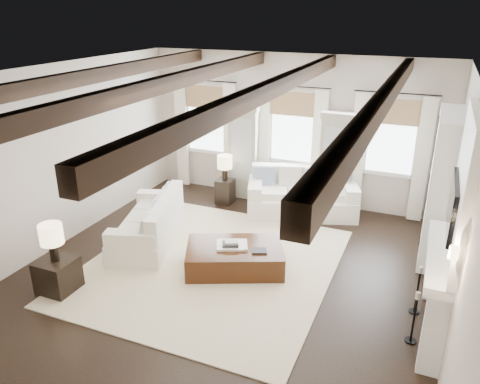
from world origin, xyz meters
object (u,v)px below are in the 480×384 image
at_px(sofa_back, 302,196).
at_px(ottoman, 235,258).
at_px(sofa_left, 151,224).
at_px(side_table_back, 225,191).
at_px(side_table_front, 58,275).

xyz_separation_m(sofa_back, ottoman, (-0.39, -2.65, -0.18)).
xyz_separation_m(sofa_back, sofa_left, (-2.18, -2.37, -0.02)).
bearing_deg(side_table_back, side_table_front, -102.47).
height_order(sofa_left, side_table_front, sofa_left).
relative_size(sofa_left, ottoman, 1.42).
distance_m(sofa_back, ottoman, 2.69).
bearing_deg(side_table_back, ottoman, -62.28).
bearing_deg(ottoman, side_table_front, -167.85).
height_order(sofa_left, side_table_back, sofa_left).
bearing_deg(ottoman, sofa_back, 57.71).
bearing_deg(sofa_left, ottoman, -8.89).
bearing_deg(sofa_left, side_table_front, -103.02).
bearing_deg(ottoman, side_table_back, 93.78).
bearing_deg(sofa_back, ottoman, -98.35).
distance_m(sofa_back, sofa_left, 3.22).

